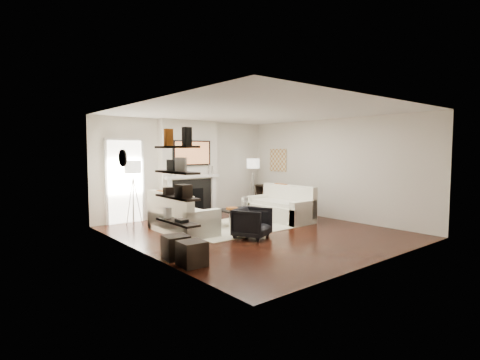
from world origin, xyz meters
TOP-DOWN VIEW (x-y plane):
  - room_envelope at (0.00, 0.00)m, footprint 6.00×6.00m
  - chimney_breast at (0.00, 2.88)m, footprint 1.80×0.25m
  - fireplace_surround at (0.00, 2.74)m, footprint 1.30×0.02m
  - firebox at (0.00, 2.73)m, footprint 0.75×0.02m
  - mantel_pilaster_l at (-0.72, 2.71)m, footprint 0.12×0.08m
  - mantel_pilaster_r at (0.72, 2.71)m, footprint 0.12×0.08m
  - mantel_shelf at (0.00, 2.69)m, footprint 1.70×0.18m
  - tv_body at (0.00, 2.71)m, footprint 1.20×0.06m
  - tv_screen at (0.00, 2.68)m, footprint 1.10×0.00m
  - candlestick_l_tall at (-0.55, 2.70)m, footprint 0.04×0.04m
  - candlestick_l_short at (-0.68, 2.70)m, footprint 0.04×0.04m
  - candlestick_r_tall at (0.55, 2.70)m, footprint 0.04×0.04m
  - candlestick_r_short at (0.68, 2.70)m, footprint 0.04×0.04m
  - hallway_panel at (-1.85, 2.98)m, footprint 0.90×0.02m
  - door_trim_l at (-2.33, 2.96)m, footprint 0.06×0.06m
  - door_trim_r at (-1.37, 2.96)m, footprint 0.06×0.06m
  - door_trim_top at (-1.85, 2.96)m, footprint 1.02×0.06m
  - rug at (-0.08, 0.75)m, footprint 2.60×2.00m
  - loveseat_left_base at (-1.31, 1.05)m, footprint 0.85×1.80m
  - loveseat_left_back at (-1.65, 1.05)m, footprint 0.18×1.80m
  - loveseat_left_arm_n at (-1.31, 0.24)m, footprint 0.85×0.18m
  - loveseat_left_arm_s at (-1.31, 1.86)m, footprint 0.85×0.18m
  - loveseat_left_cushion at (-1.26, 1.05)m, footprint 0.63×1.44m
  - pillow_left_orange at (-1.65, 1.35)m, footprint 0.10×0.42m
  - pillow_left_charcoal at (-1.65, 0.75)m, footprint 0.10×0.40m
  - loveseat_right_base at (1.42, 0.66)m, footprint 0.85×1.80m
  - loveseat_right_back at (1.75, 0.66)m, footprint 0.18×1.80m
  - loveseat_right_arm_n at (1.42, -0.15)m, footprint 0.85×0.18m
  - loveseat_right_arm_s at (1.42, 1.47)m, footprint 0.85×0.18m
  - loveseat_right_cushion at (1.37, 0.66)m, footprint 0.63×1.44m
  - pillow_right_orange at (1.75, 0.96)m, footprint 0.10×0.42m
  - pillow_right_charcoal at (1.75, 0.36)m, footprint 0.10×0.40m
  - coffee_table at (0.20, 0.85)m, footprint 1.10×0.55m
  - coffee_leg_nw at (-0.30, 0.63)m, footprint 0.02×0.02m
  - coffee_leg_ne at (0.70, 0.63)m, footprint 0.02×0.02m
  - coffee_leg_sw at (-0.30, 1.07)m, footprint 0.02×0.02m
  - coffee_leg_se at (0.70, 1.07)m, footprint 0.02×0.02m
  - hurricane_glass at (0.35, 0.85)m, footprint 0.15×0.15m
  - hurricane_candle at (0.35, 0.85)m, footprint 0.11×0.11m
  - copper_bowl at (-0.05, 0.85)m, footprint 0.29×0.29m
  - armchair at (-0.45, -0.35)m, footprint 0.89×0.87m
  - lamp_left_post at (-1.85, 2.47)m, footprint 0.02×0.02m
  - lamp_left_shade at (-1.85, 2.47)m, footprint 0.40×0.40m
  - lamp_left_leg_a at (-1.74, 2.47)m, footprint 0.25×0.02m
  - lamp_left_leg_b at (-1.91, 2.57)m, footprint 0.14×0.22m
  - lamp_left_leg_c at (-1.91, 2.38)m, footprint 0.14×0.22m
  - lamp_right_post at (2.05, 2.46)m, footprint 0.02×0.02m
  - lamp_right_shade at (2.05, 2.46)m, footprint 0.40×0.40m
  - lamp_right_leg_a at (2.16, 2.46)m, footprint 0.25×0.02m
  - lamp_right_leg_b at (2.00, 2.55)m, footprint 0.14×0.22m
  - lamp_right_leg_c at (1.99, 2.36)m, footprint 0.14×0.22m
  - console_top at (2.57, 2.20)m, footprint 0.35×1.20m
  - console_leg_n at (2.57, 1.65)m, footprint 0.30×0.04m
  - console_leg_s at (2.57, 2.75)m, footprint 0.30×0.04m
  - wall_art at (2.73, 2.05)m, footprint 0.03×0.70m
  - shelf_bottom at (-2.62, -1.00)m, footprint 0.25×1.00m
  - shelf_lower at (-2.62, -1.00)m, footprint 0.25×1.00m
  - shelf_upper at (-2.62, -1.00)m, footprint 0.25×1.00m
  - shelf_top at (-2.62, -1.00)m, footprint 0.25×1.00m
  - decor_magfile_a at (-2.62, -1.32)m, footprint 0.12×0.10m
  - decor_magfile_b at (-2.62, -0.76)m, footprint 0.12×0.10m
  - decor_frame_a at (-2.62, -1.13)m, footprint 0.04×0.30m
  - decor_frame_b at (-2.62, -0.82)m, footprint 0.04×0.22m
  - decor_wine_rack at (-2.62, -1.20)m, footprint 0.18×0.25m
  - decor_box_small at (-2.62, -0.72)m, footprint 0.15×0.12m
  - decor_books at (-2.62, -1.14)m, footprint 0.14×0.20m
  - decor_box_tall at (-2.62, -0.69)m, footprint 0.10×0.10m
  - clock_rim at (-2.73, 0.90)m, footprint 0.04×0.34m
  - clock_face at (-2.71, 0.90)m, footprint 0.01×0.29m
  - ottoman_near at (-2.47, -0.68)m, footprint 0.45×0.45m
  - ottoman_far at (-2.47, -1.20)m, footprint 0.42×0.42m

SIDE VIEW (x-z plane):
  - rug at x=-0.08m, z-range 0.00..0.01m
  - coffee_leg_nw at x=-0.30m, z-range 0.00..0.38m
  - coffee_leg_ne at x=0.70m, z-range 0.00..0.38m
  - coffee_leg_sw at x=-0.30m, z-range 0.00..0.38m
  - coffee_leg_se at x=0.70m, z-range 0.00..0.38m
  - ottoman_near at x=-2.47m, z-range 0.00..0.40m
  - ottoman_far at x=-2.47m, z-range 0.00..0.40m
  - loveseat_left_base at x=-1.31m, z-range 0.00..0.42m
  - loveseat_right_base at x=1.42m, z-range 0.00..0.42m
  - loveseat_left_arm_n at x=-1.31m, z-range 0.00..0.60m
  - loveseat_left_arm_s at x=-1.31m, z-range 0.00..0.60m
  - loveseat_right_arm_n at x=1.42m, z-range 0.00..0.60m
  - loveseat_right_arm_s at x=1.42m, z-range 0.00..0.60m
  - armchair at x=-0.45m, z-range 0.00..0.70m
  - console_leg_n at x=2.57m, z-range 0.00..0.71m
  - console_leg_s at x=2.57m, z-range 0.00..0.71m
  - coffee_table at x=0.20m, z-range 0.38..0.42m
  - copper_bowl at x=-0.05m, z-range 0.42..0.47m
  - firebox at x=0.00m, z-range 0.12..0.78m
  - loveseat_left_cushion at x=-1.26m, z-range 0.42..0.52m
  - loveseat_right_cushion at x=1.37m, z-range 0.42..0.52m
  - hurricane_candle at x=0.35m, z-range 0.42..0.57m
  - fireplace_surround at x=0.00m, z-range 0.00..1.04m
  - loveseat_left_back at x=-1.65m, z-range 0.13..0.93m
  - loveseat_right_back at x=1.75m, z-range 0.13..0.93m
  - mantel_pilaster_l at x=-0.72m, z-range 0.00..1.10m
  - mantel_pilaster_r at x=0.72m, z-range 0.00..1.10m
  - hurricane_glass at x=0.35m, z-range 0.43..0.69m
  - lamp_left_leg_a at x=-1.74m, z-range -0.02..1.22m
  - lamp_left_leg_b at x=-1.91m, z-range -0.02..1.22m
  - lamp_left_leg_c at x=-1.91m, z-range -0.02..1.22m
  - lamp_right_leg_a at x=2.16m, z-range -0.02..1.22m
  - lamp_right_leg_b at x=2.00m, z-range -0.02..1.22m
  - lamp_right_leg_c at x=1.99m, z-range -0.02..1.22m
  - lamp_left_post at x=-1.85m, z-range 0.00..1.20m
  - lamp_right_post at x=2.05m, z-range 0.00..1.20m
  - shelf_bottom at x=-2.62m, z-range 0.68..0.72m
  - pillow_left_charcoal at x=-1.65m, z-range 0.52..0.92m
  - pillow_right_charcoal at x=1.75m, z-range 0.52..0.92m
  - pillow_left_orange at x=-1.65m, z-range 0.52..0.94m
  - pillow_right_orange at x=1.75m, z-range 0.52..0.94m
  - console_top at x=2.57m, z-range 0.71..0.75m
  - decor_books at x=-2.62m, z-range 0.72..0.77m
  - decor_box_tall at x=-2.62m, z-range 0.72..0.90m
  - door_trim_l at x=-2.33m, z-range -0.03..2.13m
  - door_trim_r at x=-1.37m, z-range -0.03..2.13m
  - hallway_panel at x=-1.85m, z-range 0.00..2.10m
  - shelf_lower at x=-2.62m, z-range 1.08..1.12m
  - mantel_shelf at x=0.00m, z-range 1.09..1.16m
  - decor_box_small at x=-2.62m, z-range 1.12..1.24m
  - decor_wine_rack at x=-2.62m, z-range 1.12..1.32m
  - candlestick_l_short at x=-0.68m, z-range 1.15..1.40m
  - candlestick_r_short at x=0.68m, z-range 1.15..1.40m
  - candlestick_l_tall at x=-0.55m, z-range 1.16..1.45m
  - candlestick_r_tall at x=0.55m, z-range 1.16..1.45m
  - room_envelope at x=0.00m, z-range -1.65..4.35m
  - chimney_breast at x=0.00m, z-range 0.00..2.70m
  - lamp_left_shade at x=-1.85m, z-range 1.30..1.60m
  - lamp_right_shade at x=2.05m, z-range 1.30..1.60m
  - shelf_upper at x=-2.62m, z-range 1.48..1.52m
  - wall_art at x=2.73m, z-range 1.20..1.90m
  - decor_frame_b at x=-2.62m, z-range 1.52..1.70m
  - decor_frame_a at x=-2.62m, z-range 1.52..1.74m
  - clock_rim at x=-2.73m, z-range 1.53..1.87m
  - clock_face at x=-2.71m, z-range 1.55..1.84m
  - tv_screen at x=0.00m, z-range 1.47..2.09m
  - tv_body at x=0.00m, z-range 1.43..2.13m
  - shelf_top at x=-2.62m, z-range 1.88..1.92m
  - decor_magfile_a at x=-2.62m, z-range 1.92..2.20m
  - decor_magfile_b at x=-2.62m, z-range 1.92..2.20m
  - door_trim_top at x=-1.85m, z-range 2.10..2.16m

